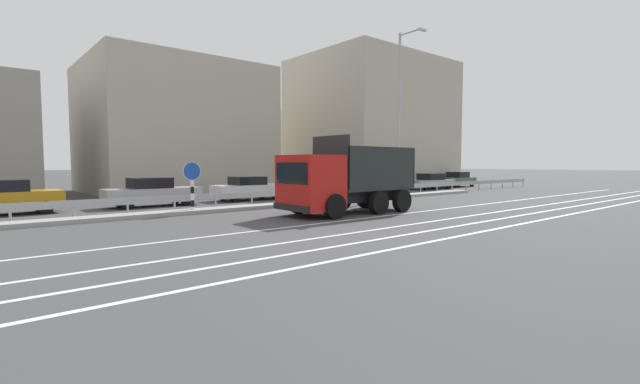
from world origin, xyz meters
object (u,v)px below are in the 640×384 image
object	(u,v)px
parked_car_6	(381,183)
parked_car_7	(430,181)
median_road_sign	(192,185)
parked_car_2	(7,197)
parked_car_8	(457,179)
church_tower	(265,136)
parked_car_5	(317,185)
street_lamp_1	(401,109)
parked_car_4	(249,188)
dump_truck	(335,185)
parked_car_3	(152,192)

from	to	relation	value
parked_car_6	parked_car_7	distance (m)	6.43
median_road_sign	parked_car_2	world-z (taller)	median_road_sign
median_road_sign	parked_car_8	world-z (taller)	median_road_sign
median_road_sign	parked_car_7	bearing A→B (deg)	9.91
church_tower	parked_car_5	bearing A→B (deg)	-114.72
street_lamp_1	parked_car_2	xyz separation A→B (m)	(-21.26, 4.74, -5.17)
parked_car_8	parked_car_6	bearing A→B (deg)	91.18
parked_car_4	parked_car_7	bearing A→B (deg)	91.12
parked_car_4	parked_car_5	size ratio (longest dim) A/B	1.02
parked_car_4	parked_car_8	distance (m)	23.67
dump_truck	parked_car_8	xyz separation A→B (m)	(24.62, 9.31, -0.59)
median_road_sign	parked_car_5	world-z (taller)	median_road_sign
parked_car_8	parked_car_4	bearing A→B (deg)	89.07
dump_truck	parked_car_6	size ratio (longest dim) A/B	1.53
parked_car_7	parked_car_3	bearing A→B (deg)	93.32
parked_car_8	church_tower	bearing A→B (deg)	16.04
parked_car_7	parked_car_8	distance (m)	5.41
parked_car_3	median_road_sign	bearing A→B (deg)	4.20
dump_truck	church_tower	size ratio (longest dim) A/B	0.52
dump_truck	parked_car_5	distance (m)	11.00
street_lamp_1	parked_car_6	size ratio (longest dim) A/B	2.50
parked_car_3	parked_car_7	world-z (taller)	parked_car_3
dump_truck	street_lamp_1	size ratio (longest dim) A/B	0.61
parked_car_5	parked_car_7	bearing A→B (deg)	89.64
street_lamp_1	parked_car_6	world-z (taller)	street_lamp_1
parked_car_6	church_tower	bearing A→B (deg)	170.40
parked_car_3	parked_car_5	xyz separation A→B (m)	(11.39, -0.03, 0.03)
dump_truck	parked_car_6	bearing A→B (deg)	-55.28
parked_car_4	parked_car_8	size ratio (longest dim) A/B	1.02
dump_truck	parked_car_7	distance (m)	21.12
dump_truck	parked_car_2	bearing A→B (deg)	50.98
dump_truck	median_road_sign	distance (m)	6.51
median_road_sign	parked_car_3	size ratio (longest dim) A/B	0.48
parked_car_4	parked_car_6	world-z (taller)	parked_car_4
parked_car_3	parked_car_5	world-z (taller)	parked_car_5
median_road_sign	parked_car_7	size ratio (longest dim) A/B	0.48
parked_car_5	parked_car_7	distance (m)	12.87
parked_car_7	dump_truck	bearing A→B (deg)	118.29
dump_truck	parked_car_6	world-z (taller)	dump_truck
parked_car_4	parked_car_6	distance (m)	11.88
dump_truck	parked_car_2	xyz separation A→B (m)	(-11.26, 9.26, -0.55)
dump_truck	median_road_sign	bearing A→B (deg)	46.94
church_tower	parked_car_8	bearing A→B (deg)	-72.39
dump_truck	parked_car_2	world-z (taller)	dump_truck
parked_car_5	parked_car_8	bearing A→B (deg)	92.04
parked_car_4	median_road_sign	bearing A→B (deg)	-48.83
street_lamp_1	parked_car_7	bearing A→B (deg)	24.12
median_road_sign	parked_car_6	xyz separation A→B (m)	(17.54, 4.27, -0.57)
dump_truck	parked_car_3	bearing A→B (deg)	29.58
street_lamp_1	parked_car_2	bearing A→B (deg)	167.44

